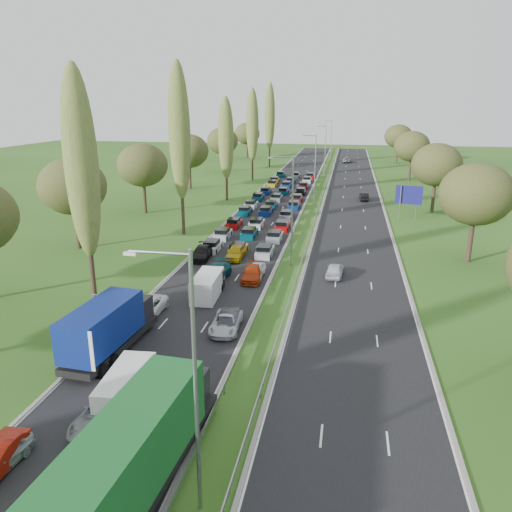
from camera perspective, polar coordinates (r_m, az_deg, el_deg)
The scene contains 27 objects.
ground at distance 90.96m, azimuth 6.72°, elevation 6.13°, with size 260.00×260.00×0.00m, color #274C17.
near_carriageway at distance 94.06m, azimuth 2.70°, elevation 6.60°, with size 10.50×215.00×0.04m, color black.
far_carriageway at distance 93.24m, azimuth 10.99°, elevation 6.21°, with size 10.50×215.00×0.04m, color black.
central_reservation at distance 93.31m, azimuth 6.84°, elevation 6.75°, with size 2.36×215.00×0.32m.
lamp_columns at distance 88.03m, azimuth 6.76°, elevation 9.72°, with size 0.18×140.18×12.00m.
poplar_row at distance 80.42m, azimuth -5.36°, elevation 13.64°, with size 2.80×127.80×22.44m.
woodland_left at distance 79.21m, azimuth -13.81°, elevation 9.76°, with size 8.00×166.00×11.10m.
woodland_right at distance 77.64m, azimuth 20.89°, elevation 8.99°, with size 8.00×153.00×11.10m.
traffic_queue_fill at distance 88.81m, azimuth 2.23°, elevation 6.26°, with size 9.11×68.34×0.80m.
near_car_2 at distance 43.21m, azimuth -12.33°, elevation -5.75°, with size 2.31×5.01×1.39m, color white.
near_car_3 at distance 57.51m, azimuth -6.22°, elevation 0.38°, with size 2.00×4.92×1.43m, color black.
near_car_6 at distance 30.25m, azimuth -16.81°, elevation -16.71°, with size 2.45×5.31×1.48m, color slate.
near_car_7 at distance 50.63m, azimuth -4.60°, elevation -1.86°, with size 2.15×5.29×1.53m, color #043F45.
near_car_8 at distance 57.18m, azimuth -2.33°, elevation 0.43°, with size 1.82×4.52×1.54m, color #BB950C.
near_car_9 at distance 39.99m, azimuth -3.10°, elevation -7.31°, with size 1.44×4.14×1.36m, color #212227.
near_car_10 at distance 39.67m, azimuth -3.45°, elevation -7.57°, with size 2.16×4.68×1.30m, color silver.
near_car_11 at distance 50.43m, azimuth -0.42°, elevation -1.98°, with size 1.92×4.71×1.37m, color #9B2B09.
near_car_12 at distance 51.28m, azimuth -0.02°, elevation -1.66°, with size 1.60×3.99×1.36m, color white.
far_car_0 at distance 52.01m, azimuth 9.01°, elevation -1.58°, with size 1.65×4.10×1.40m, color silver.
far_car_1 at distance 94.02m, azimuth 12.22°, elevation 6.67°, with size 1.48×4.23×1.40m, color black.
far_car_2 at distance 153.49m, azimuth 10.37°, elevation 10.74°, with size 2.43×5.27×1.47m, color slate.
blue_lorry at distance 37.12m, azimuth -16.44°, elevation -7.73°, with size 2.64×9.49×4.01m.
green_lorry at distance 24.05m, azimuth -14.26°, elevation -21.65°, with size 2.79×15.09×4.47m.
white_van_front at distance 31.55m, azimuth -14.39°, elevation -14.22°, with size 2.10×5.35×2.15m.
white_van_rear at distance 46.30m, azimuth -5.51°, elevation -3.32°, with size 2.10×5.36×2.15m.
info_sign at distance 43.21m, azimuth -17.42°, elevation -5.22°, with size 1.45×0.57×2.10m.
direction_sign at distance 79.52m, azimuth 17.06°, elevation 6.52°, with size 3.89×1.12×5.20m.
Camera 1 is at (10.17, -9.13, 17.27)m, focal length 35.00 mm.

